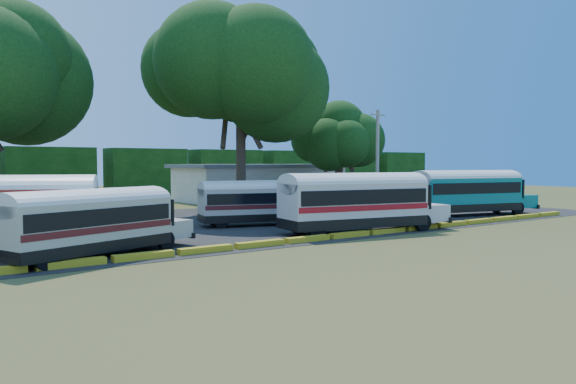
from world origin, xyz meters
TOP-DOWN VIEW (x-y plane):
  - ground at (0.00, 0.00)m, footprint 160.00×160.00m
  - asphalt_strip at (1.00, 12.00)m, footprint 64.00×24.00m
  - curb at (-0.00, 1.00)m, footprint 53.70×0.45m
  - terminal_building at (18.00, 30.00)m, footprint 19.00×9.00m
  - treeline_backdrop at (0.00, 48.00)m, footprint 130.00×4.00m
  - bus_cream_west at (-9.12, 2.75)m, footprint 9.48×5.15m
  - bus_cream_east at (3.82, 9.04)m, footprint 9.38×4.67m
  - bus_white_red at (6.33, 2.30)m, footprint 11.17×4.59m
  - bus_white_blue at (13.43, 9.21)m, footprint 10.34×3.90m
  - bus_teal at (20.91, 4.99)m, footprint 11.20×5.09m
  - tree_center at (8.01, 18.10)m, footprint 11.90×11.90m
  - tree_east at (20.41, 19.74)m, footprint 7.41×7.41m
  - utility_pole at (18.65, 12.74)m, footprint 1.60×0.30m

SIDE VIEW (x-z plane):
  - ground at x=0.00m, z-range 0.00..0.00m
  - asphalt_strip at x=1.00m, z-range 0.00..0.02m
  - curb at x=0.00m, z-range 0.00..0.30m
  - bus_cream_east at x=3.82m, z-range 0.20..3.19m
  - bus_cream_west at x=-9.12m, z-range 0.20..3.24m
  - bus_white_blue at x=13.43m, z-range 0.22..3.54m
  - bus_white_red at x=6.33m, z-range 0.23..3.81m
  - terminal_building at x=18.00m, z-range 0.03..4.03m
  - bus_teal at x=20.91m, z-range 0.26..3.84m
  - treeline_backdrop at x=0.00m, z-range 0.00..6.00m
  - utility_pole at x=18.65m, z-range 0.11..8.86m
  - tree_east at x=20.41m, z-range 2.36..12.67m
  - tree_center at x=8.01m, z-range 3.69..19.89m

